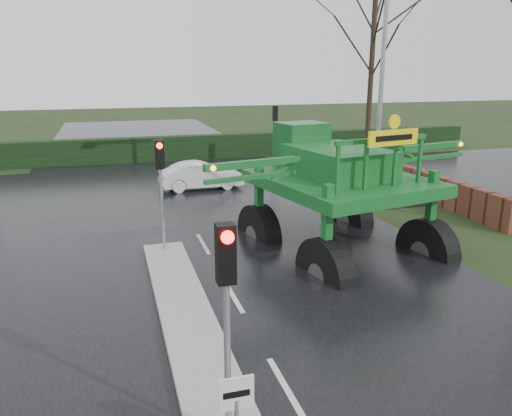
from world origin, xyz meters
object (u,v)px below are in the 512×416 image
object	(u,v)px
crop_sprayer	(323,183)
traffic_signal_far	(275,122)
traffic_signal_mid	(160,172)
white_sedan	(202,189)
keep_left_sign	(236,406)
street_light_right	(377,57)
traffic_signal_near	(226,289)

from	to	relation	value
crop_sprayer	traffic_signal_far	bearing A→B (deg)	64.66
traffic_signal_mid	white_sedan	xyz separation A→B (m)	(2.69, 8.25, -2.59)
keep_left_sign	crop_sprayer	world-z (taller)	crop_sprayer
keep_left_sign	traffic_signal_mid	world-z (taller)	traffic_signal_mid
crop_sprayer	white_sedan	world-z (taller)	crop_sprayer
crop_sprayer	street_light_right	bearing A→B (deg)	41.37
traffic_signal_near	traffic_signal_far	distance (m)	22.42
crop_sprayer	white_sedan	distance (m)	11.31
traffic_signal_mid	traffic_signal_far	xyz separation A→B (m)	(7.80, 12.52, 0.00)
keep_left_sign	crop_sprayer	bearing A→B (deg)	57.39
traffic_signal_far	street_light_right	distance (m)	8.86
street_light_right	crop_sprayer	world-z (taller)	street_light_right
traffic_signal_mid	crop_sprayer	bearing A→B (deg)	-33.64
traffic_signal_near	white_sedan	bearing A→B (deg)	80.88
traffic_signal_mid	street_light_right	distance (m)	11.05
white_sedan	keep_left_sign	bearing A→B (deg)	169.80
keep_left_sign	white_sedan	xyz separation A→B (m)	(2.69, 17.24, -1.06)
traffic_signal_near	white_sedan	world-z (taller)	traffic_signal_near
traffic_signal_mid	street_light_right	bearing A→B (deg)	25.40
crop_sprayer	traffic_signal_near	bearing A→B (deg)	-136.18
traffic_signal_mid	crop_sprayer	xyz separation A→B (m)	(4.03, -2.68, -0.02)
street_light_right	traffic_signal_near	bearing A→B (deg)	-126.13
keep_left_sign	traffic_signal_near	bearing A→B (deg)	90.00
traffic_signal_near	traffic_signal_mid	bearing A→B (deg)	90.00
traffic_signal_mid	traffic_signal_far	world-z (taller)	same
traffic_signal_far	traffic_signal_mid	bearing A→B (deg)	58.07
keep_left_sign	traffic_signal_near	world-z (taller)	traffic_signal_near
keep_left_sign	traffic_signal_near	xyz separation A→B (m)	(0.00, 0.49, 1.53)
traffic_signal_far	traffic_signal_near	bearing A→B (deg)	69.64
keep_left_sign	crop_sprayer	distance (m)	7.64
traffic_signal_far	crop_sprayer	bearing A→B (deg)	76.09
street_light_right	crop_sprayer	bearing A→B (deg)	-127.20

